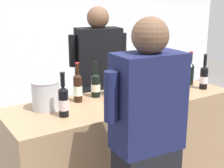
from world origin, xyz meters
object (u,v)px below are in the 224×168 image
object	(u,v)px
wine_bottle_0	(78,87)
ice_bucket	(46,95)
person_guest	(146,156)
wine_bottle_8	(190,72)
wine_bottle_2	(109,82)
wine_bottle_3	(204,77)
wine_bottle_5	(96,85)
wine_bottle_6	(63,101)
wine_bottle_1	(149,87)
wine_bottle_4	(159,75)
wine_glass	(120,88)
wine_bottle_7	(131,85)
person_server	(99,91)

from	to	relation	value
wine_bottle_0	ice_bucket	size ratio (longest dim) A/B	1.45
wine_bottle_0	person_guest	xyz separation A→B (m)	(0.02, -0.88, -0.23)
wine_bottle_0	person_guest	size ratio (longest dim) A/B	0.20
wine_bottle_8	wine_bottle_2	bearing A→B (deg)	170.12
ice_bucket	wine_bottle_8	bearing A→B (deg)	-3.48
wine_bottle_3	wine_bottle_5	bearing A→B (deg)	161.16
wine_bottle_6	wine_bottle_1	bearing A→B (deg)	-3.24
wine_bottle_4	wine_glass	distance (m)	0.59
wine_bottle_5	wine_bottle_7	distance (m)	0.31
wine_bottle_3	wine_glass	distance (m)	0.89
wine_bottle_3	wine_bottle_5	size ratio (longest dim) A/B	1.06
wine_bottle_2	wine_bottle_5	bearing A→B (deg)	176.64
wine_bottle_1	person_guest	size ratio (longest dim) A/B	0.18
wine_bottle_1	wine_glass	size ratio (longest dim) A/B	1.70
wine_bottle_4	wine_bottle_6	distance (m)	1.11
wine_bottle_2	wine_bottle_1	bearing A→B (deg)	-58.75
wine_bottle_1	wine_bottle_7	distance (m)	0.15
wine_glass	person_guest	distance (m)	0.77
wine_bottle_4	wine_bottle_5	bearing A→B (deg)	174.86
wine_bottle_0	wine_bottle_6	bearing A→B (deg)	-134.18
person_server	wine_glass	bearing A→B (deg)	-105.61
wine_bottle_5	wine_bottle_4	bearing A→B (deg)	-5.14
wine_bottle_1	wine_bottle_5	size ratio (longest dim) A/B	0.97
wine_bottle_1	wine_bottle_2	world-z (taller)	wine_bottle_2
person_server	wine_bottle_0	bearing A→B (deg)	-135.34
wine_bottle_2	person_server	size ratio (longest dim) A/B	0.19
wine_bottle_7	wine_bottle_8	distance (m)	0.76
wine_bottle_0	wine_bottle_6	xyz separation A→B (m)	(-0.24, -0.25, -0.00)
wine_bottle_5	person_server	distance (m)	0.55
wine_bottle_0	wine_bottle_5	xyz separation A→B (m)	(0.19, 0.04, -0.01)
wine_bottle_4	wine_bottle_7	distance (m)	0.46
wine_bottle_7	wine_bottle_1	bearing A→B (deg)	-49.90
wine_bottle_6	wine_bottle_8	world-z (taller)	wine_bottle_8
wine_bottle_5	wine_bottle_2	bearing A→B (deg)	-3.36
wine_bottle_4	wine_bottle_3	bearing A→B (deg)	-41.00
wine_bottle_5	wine_bottle_6	bearing A→B (deg)	-146.66
wine_bottle_5	wine_bottle_1	bearing A→B (deg)	-45.11
wine_bottle_2	wine_bottle_6	bearing A→B (deg)	-153.89
wine_bottle_8	ice_bucket	bearing A→B (deg)	176.52
wine_glass	wine_bottle_4	bearing A→B (deg)	16.37
wine_bottle_7	wine_bottle_3	bearing A→B (deg)	-9.53
wine_bottle_5	wine_bottle_6	xyz separation A→B (m)	(-0.43, -0.28, 0.01)
wine_bottle_8	wine_bottle_1	bearing A→B (deg)	-165.57
wine_bottle_7	person_server	xyz separation A→B (m)	(0.06, 0.64, -0.22)
wine_bottle_2	wine_bottle_8	xyz separation A→B (m)	(0.85, -0.15, 0.02)
wine_bottle_2	wine_bottle_4	size ratio (longest dim) A/B	1.02
wine_bottle_4	person_server	size ratio (longest dim) A/B	0.19
wine_bottle_8	wine_bottle_6	bearing A→B (deg)	-174.87
wine_bottle_3	wine_bottle_1	bearing A→B (deg)	179.21
wine_bottle_7	person_guest	size ratio (longest dim) A/B	0.19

